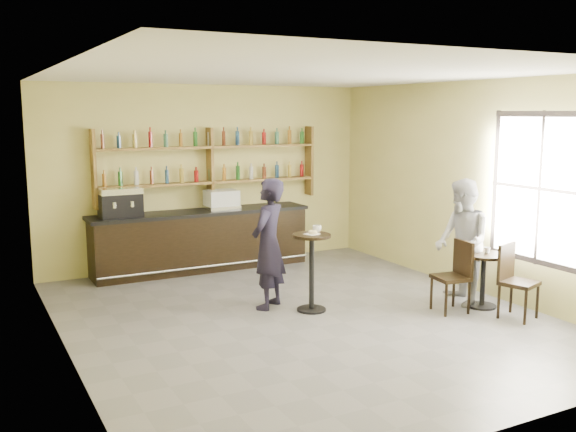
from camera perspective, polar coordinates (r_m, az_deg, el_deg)
name	(u,v)px	position (r m, az deg, el deg)	size (l,w,h in m)	color
floor	(302,317)	(8.71, 1.29, -8.99)	(7.00, 7.00, 0.00)	#5F5E63
ceiling	(303,74)	(8.29, 1.37, 12.52)	(7.00, 7.00, 0.00)	white
wall_back	(208,176)	(11.52, -7.14, 3.55)	(7.00, 7.00, 0.00)	#C6BF70
wall_front	(508,250)	(5.60, 18.98, -2.85)	(7.00, 7.00, 0.00)	#C6BF70
wall_left	(62,216)	(7.40, -19.46, -0.04)	(7.00, 7.00, 0.00)	#C6BF70
wall_right	(476,187)	(10.14, 16.35, 2.49)	(7.00, 7.00, 0.00)	#C6BF70
window_pane	(540,189)	(9.31, 21.47, 2.27)	(2.00, 2.00, 0.00)	white
window_frame	(539,189)	(9.30, 21.44, 2.27)	(0.04, 1.70, 2.10)	black
shelf_unit	(210,165)	(11.38, -6.93, 4.55)	(4.00, 0.26, 1.40)	brown
liquor_bottles	(210,155)	(11.37, -6.95, 5.40)	(3.68, 0.10, 1.00)	#8C5919
bar_counter	(201,240)	(11.26, -7.71, -2.15)	(3.84, 0.75, 1.04)	black
espresso_machine	(120,202)	(10.75, -14.69, 1.19)	(0.66, 0.43, 0.47)	black
pastry_case	(221,200)	(11.28, -5.93, 1.45)	(0.56, 0.45, 0.34)	silver
pedestal_table	(312,273)	(8.86, 2.11, -5.06)	(0.52, 0.52, 1.08)	black
napkin	(312,234)	(8.74, 2.13, -1.61)	(0.18, 0.18, 0.00)	white
donut	(313,232)	(8.73, 2.22, -1.45)	(0.13, 0.13, 0.05)	#B99743
cup_pedestal	(317,229)	(8.89, 2.60, -1.13)	(0.12, 0.12, 0.10)	white
man_main	(269,244)	(8.92, -1.74, -2.49)	(0.67, 0.44, 1.83)	black
cafe_table	(483,280)	(9.46, 16.93, -5.50)	(0.61, 0.61, 0.77)	black
cup_cafe	(487,250)	(9.40, 17.27, -2.93)	(0.09, 0.09, 0.09)	white
chair_west	(451,277)	(9.10, 14.26, -5.26)	(0.43, 0.43, 0.98)	black
chair_south	(519,282)	(9.07, 19.86, -5.55)	(0.43, 0.43, 1.00)	black
patron_second	(462,242)	(9.44, 15.22, -2.25)	(0.87, 0.68, 1.80)	#959599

